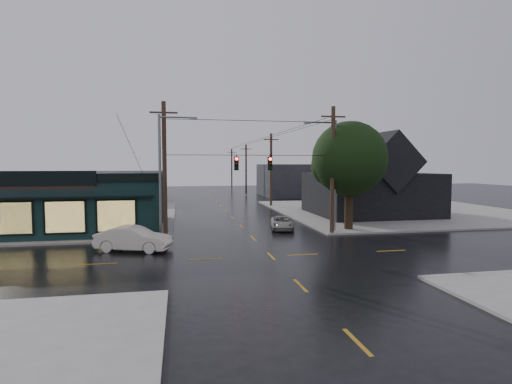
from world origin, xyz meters
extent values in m
plane|color=black|center=(0.00, 0.00, 0.00)|extent=(160.00, 160.00, 0.00)
cube|color=gray|center=(-20.00, 20.00, 0.07)|extent=(28.00, 28.00, 0.15)
cube|color=gray|center=(20.00, 20.00, 0.07)|extent=(28.00, 28.00, 0.15)
cube|color=black|center=(-15.00, 13.00, 2.25)|extent=(16.00, 12.00, 4.20)
cube|color=black|center=(-15.00, 13.00, 4.65)|extent=(16.30, 12.30, 0.60)
cube|color=#FF1E14|center=(-15.00, 6.89, 4.60)|extent=(7.00, 0.16, 0.90)
cube|color=black|center=(15.00, 17.00, 2.40)|extent=(12.00, 11.00, 4.50)
cylinder|color=black|center=(8.59, 7.99, 2.41)|extent=(0.70, 0.70, 4.52)
sphere|color=black|center=(8.59, 7.99, 6.08)|extent=(6.29, 6.29, 6.29)
cylinder|color=black|center=(0.00, 6.50, 6.30)|extent=(13.00, 0.04, 0.04)
cube|color=#3E312D|center=(-14.00, 40.00, 2.20)|extent=(12.00, 10.00, 4.40)
cube|color=#26262B|center=(16.00, 45.00, 2.80)|extent=(14.00, 12.00, 5.60)
imported|color=silver|center=(-8.42, 3.16, 0.80)|extent=(5.12, 3.15, 1.59)
imported|color=gray|center=(3.21, 9.63, 0.56)|extent=(2.63, 4.34, 1.13)
camera|label=1|loc=(-5.47, -23.42, 5.62)|focal=28.00mm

